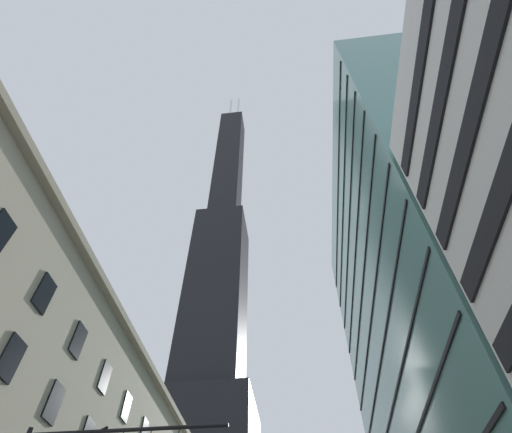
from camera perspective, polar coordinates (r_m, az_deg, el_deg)
name	(u,v)px	position (r m, az deg, el deg)	size (l,w,h in m)	color
dark_skyscraper	(213,335)	(122.82, -6.23, -16.50)	(25.33, 25.33, 234.59)	black
glass_office_midrise	(461,312)	(43.86, 27.38, -12.14)	(17.47, 37.71, 49.32)	slate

